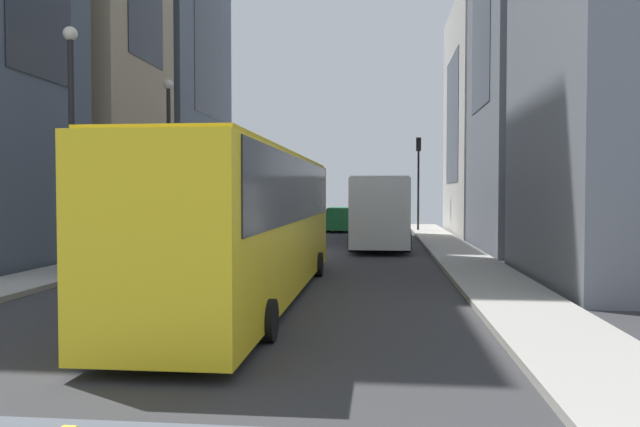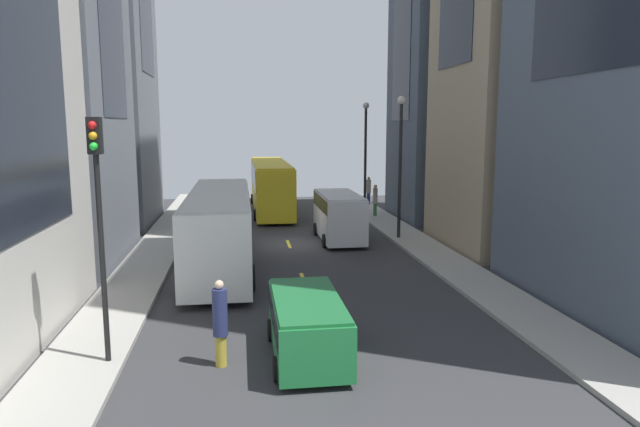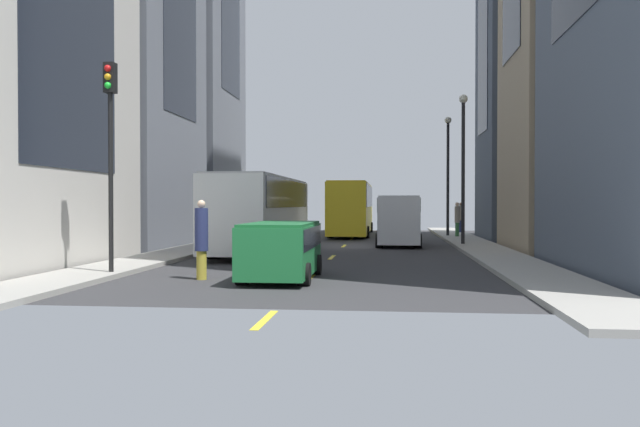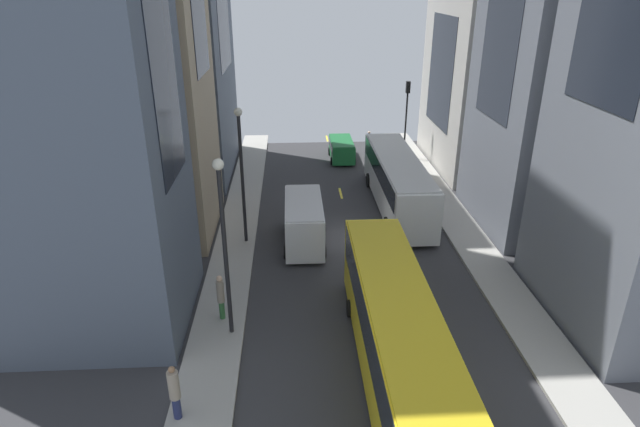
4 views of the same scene
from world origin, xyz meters
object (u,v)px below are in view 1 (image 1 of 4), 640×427
(pedestrian_walking_far, at_px, (74,234))
(city_bus_white, at_px, (380,205))
(pedestrian_waiting_curb, at_px, (375,214))
(streetcar_yellow, at_px, (251,213))
(traffic_light_near_corner, at_px, (418,166))
(delivery_van_white, at_px, (239,218))
(car_green_0, at_px, (342,217))

(pedestrian_walking_far, bearing_deg, city_bus_white, 136.34)
(pedestrian_walking_far, height_order, pedestrian_waiting_curb, pedestrian_waiting_curb)
(city_bus_white, distance_m, pedestrian_walking_far, 15.68)
(city_bus_white, distance_m, pedestrian_waiting_curb, 10.57)
(streetcar_yellow, bearing_deg, pedestrian_waiting_curb, -95.92)
(traffic_light_near_corner, bearing_deg, delivery_van_white, 59.86)
(delivery_van_white, bearing_deg, pedestrian_walking_far, 62.46)
(car_green_0, height_order, pedestrian_walking_far, pedestrian_walking_far)
(streetcar_yellow, xyz_separation_m, delivery_van_white, (3.05, -11.32, -0.61))
(car_green_0, distance_m, pedestrian_walking_far, 23.55)
(streetcar_yellow, bearing_deg, pedestrian_walking_far, -30.99)
(city_bus_white, distance_m, traffic_light_near_corner, 10.74)
(delivery_van_white, height_order, traffic_light_near_corner, traffic_light_near_corner)
(delivery_van_white, height_order, pedestrian_waiting_curb, delivery_van_white)
(delivery_van_white, bearing_deg, traffic_light_near_corner, -120.14)
(car_green_0, bearing_deg, delivery_van_white, 76.85)
(delivery_van_white, distance_m, pedestrian_walking_far, 8.15)
(delivery_van_white, bearing_deg, city_bus_white, -141.58)
(city_bus_white, relative_size, streetcar_yellow, 0.91)
(city_bus_white, bearing_deg, car_green_0, -75.65)
(streetcar_yellow, distance_m, pedestrian_waiting_curb, 26.90)
(car_green_0, bearing_deg, pedestrian_walking_far, 71.92)
(city_bus_white, relative_size, traffic_light_near_corner, 1.98)
(pedestrian_waiting_curb, height_order, traffic_light_near_corner, traffic_light_near_corner)
(city_bus_white, xyz_separation_m, pedestrian_walking_far, (9.94, 12.11, -0.71))
(city_bus_white, bearing_deg, pedestrian_walking_far, 50.64)
(city_bus_white, bearing_deg, traffic_light_near_corner, -104.16)
(traffic_light_near_corner, bearing_deg, car_green_0, -1.52)
(city_bus_white, height_order, pedestrian_walking_far, city_bus_white)
(pedestrian_waiting_curb, bearing_deg, pedestrian_walking_far, -155.80)
(streetcar_yellow, xyz_separation_m, pedestrian_waiting_curb, (-2.77, -26.74, -0.91))
(pedestrian_waiting_curb, bearing_deg, city_bus_white, -130.97)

